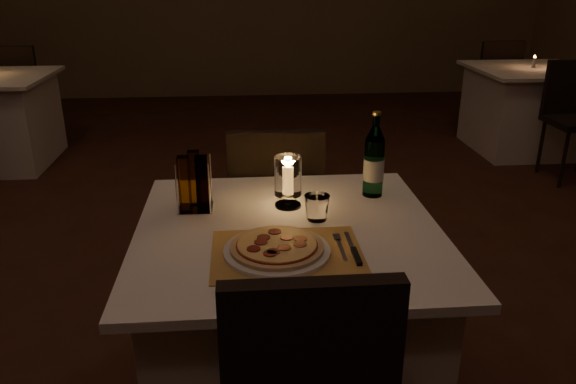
{
  "coord_description": "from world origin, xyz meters",
  "views": [
    {
      "loc": [
        0.12,
        -2.37,
        1.53
      ],
      "look_at": [
        0.26,
        -0.68,
        0.86
      ],
      "focal_mm": 35.0,
      "sensor_mm": 36.0,
      "label": 1
    }
  ],
  "objects": [
    {
      "name": "water_bottle",
      "position": [
        0.6,
        -0.44,
        0.87
      ],
      "size": [
        0.08,
        0.08,
        0.32
      ],
      "color": "#529A68",
      "rests_on": "main_table"
    },
    {
      "name": "neighbor_chair_ra",
      "position": [
        2.67,
        1.67,
        0.55
      ],
      "size": [
        0.42,
        0.42,
        0.9
      ],
      "color": "black",
      "rests_on": "ground"
    },
    {
      "name": "neighbor_table_right",
      "position": [
        2.67,
        2.38,
        0.37
      ],
      "size": [
        1.0,
        1.0,
        0.74
      ],
      "color": "white",
      "rests_on": "ground"
    },
    {
      "name": "cruet_caddy",
      "position": [
        -0.05,
        -0.53,
        0.84
      ],
      "size": [
        0.12,
        0.12,
        0.21
      ],
      "color": "white",
      "rests_on": "main_table"
    },
    {
      "name": "fork",
      "position": [
        0.41,
        -0.85,
        0.75
      ],
      "size": [
        0.02,
        0.18,
        0.0
      ],
      "color": "silver",
      "rests_on": "placemat"
    },
    {
      "name": "neighbor_chair_rb",
      "position": [
        2.67,
        3.1,
        0.55
      ],
      "size": [
        0.42,
        0.42,
        0.9
      ],
      "color": "black",
      "rests_on": "ground"
    },
    {
      "name": "placemat",
      "position": [
        0.24,
        -0.88,
        0.74
      ],
      "size": [
        0.45,
        0.34,
        0.0
      ],
      "primitive_type": "cube",
      "color": "gold",
      "rests_on": "main_table"
    },
    {
      "name": "pizza",
      "position": [
        0.21,
        -0.88,
        0.77
      ],
      "size": [
        0.28,
        0.28,
        0.02
      ],
      "color": "#D8B77F",
      "rests_on": "plate"
    },
    {
      "name": "neighbor_chair_lb",
      "position": [
        -1.94,
        3.08,
        0.55
      ],
      "size": [
        0.42,
        0.42,
        0.9
      ],
      "color": "black",
      "rests_on": "ground"
    },
    {
      "name": "main_table",
      "position": [
        0.26,
        -0.7,
        0.37
      ],
      "size": [
        1.0,
        1.0,
        0.74
      ],
      "color": "white",
      "rests_on": "ground"
    },
    {
      "name": "tumbler",
      "position": [
        0.36,
        -0.64,
        0.78
      ],
      "size": [
        0.09,
        0.09,
        0.09
      ],
      "primitive_type": null,
      "color": "white",
      "rests_on": "main_table"
    },
    {
      "name": "hurricane_candle",
      "position": [
        0.28,
        -0.52,
        0.85
      ],
      "size": [
        0.1,
        0.1,
        0.19
      ],
      "color": "white",
      "rests_on": "main_table"
    },
    {
      "name": "floor",
      "position": [
        0.0,
        0.0,
        -0.01
      ],
      "size": [
        8.0,
        10.0,
        0.02
      ],
      "primitive_type": "cube",
      "color": "#422015",
      "rests_on": "ground"
    },
    {
      "name": "chair_far",
      "position": [
        0.26,
        0.01,
        0.55
      ],
      "size": [
        0.42,
        0.42,
        0.9
      ],
      "color": "black",
      "rests_on": "ground"
    },
    {
      "name": "knife",
      "position": [
        0.44,
        -0.91,
        0.75
      ],
      "size": [
        0.02,
        0.22,
        0.01
      ],
      "color": "black",
      "rests_on": "placemat"
    },
    {
      "name": "plate",
      "position": [
        0.21,
        -0.88,
        0.75
      ],
      "size": [
        0.32,
        0.32,
        0.01
      ],
      "primitive_type": "cylinder",
      "color": "white",
      "rests_on": "placemat"
    },
    {
      "name": "neighbor_candle_right",
      "position": [
        2.67,
        2.38,
        0.79
      ],
      "size": [
        0.03,
        0.03,
        0.11
      ],
      "color": "white",
      "rests_on": "neighbor_table_right"
    }
  ]
}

